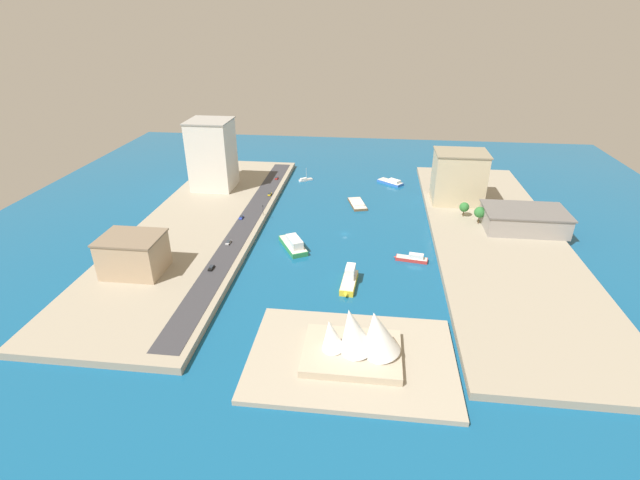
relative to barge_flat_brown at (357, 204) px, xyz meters
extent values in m
plane|color=#145684|center=(5.26, 43.39, -1.12)|extent=(440.00, 440.00, 0.00)
cube|color=#9E937F|center=(-78.45, 43.39, 0.53)|extent=(70.00, 240.00, 3.30)
cube|color=#9E937F|center=(88.98, 43.39, 0.53)|extent=(70.00, 240.00, 3.30)
cube|color=#A89E89|center=(-4.34, 148.72, -0.12)|extent=(74.22, 51.52, 2.00)
cube|color=#38383D|center=(62.98, 43.39, 2.25)|extent=(12.20, 228.00, 0.15)
cube|color=brown|center=(0.12, -0.42, -0.37)|extent=(13.86, 22.58, 1.50)
cone|color=brown|center=(3.03, -10.96, -0.37)|extent=(1.66, 1.66, 1.35)
cube|color=white|center=(-0.50, 1.82, 1.16)|extent=(8.16, 9.79, 1.58)
cube|color=beige|center=(0.12, -0.42, 0.43)|extent=(13.31, 21.68, 0.10)
cube|color=yellow|center=(-0.35, 97.99, 0.32)|extent=(7.73, 19.84, 2.89)
cone|color=yellow|center=(0.45, 108.45, 0.32)|extent=(2.80, 2.80, 2.60)
cube|color=white|center=(-0.60, 94.83, 4.46)|extent=(4.76, 8.25, 5.39)
cube|color=beige|center=(-0.35, 97.99, 1.82)|extent=(7.43, 19.04, 0.10)
cube|color=red|center=(-30.49, 70.86, -0.26)|extent=(16.32, 6.78, 1.74)
cone|color=red|center=(-22.22, 69.50, -0.26)|extent=(1.80, 1.80, 1.56)
cube|color=white|center=(-32.60, 71.21, 1.82)|extent=(7.58, 4.12, 2.42)
cube|color=beige|center=(-30.49, 70.86, 0.66)|extent=(15.67, 6.50, 0.10)
cube|color=blue|center=(-22.01, -45.01, -0.27)|extent=(19.54, 17.48, 1.71)
cone|color=blue|center=(-14.11, -51.18, -0.27)|extent=(2.16, 2.16, 1.54)
cube|color=white|center=(-24.60, -42.99, 1.59)|extent=(9.94, 9.29, 2.01)
cube|color=beige|center=(-22.01, -45.01, 0.63)|extent=(18.76, 16.78, 0.10)
cube|color=#2D8C4C|center=(31.67, 63.84, 0.16)|extent=(18.96, 25.11, 2.57)
cone|color=#2D8C4C|center=(37.75, 52.71, 0.16)|extent=(3.14, 3.14, 2.31)
cube|color=white|center=(30.33, 66.29, 3.68)|extent=(11.05, 13.93, 4.47)
cube|color=beige|center=(31.67, 63.84, 1.49)|extent=(18.20, 24.11, 0.10)
cube|color=white|center=(40.42, -43.88, -0.51)|extent=(10.11, 8.37, 1.23)
cone|color=white|center=(35.89, -47.16, -0.51)|extent=(1.54, 1.54, 1.10)
cube|color=white|center=(41.94, -42.78, 0.64)|extent=(5.14, 4.59, 1.09)
cube|color=beige|center=(40.42, -43.88, 0.15)|extent=(9.71, 8.03, 0.10)
cylinder|color=silver|center=(40.00, -44.18, 4.31)|extent=(0.24, 0.24, 8.41)
cube|color=tan|center=(99.85, 102.47, 10.94)|extent=(26.60, 21.14, 17.52)
cube|color=#7C6B55|center=(99.85, 102.47, 20.10)|extent=(27.66, 21.98, 0.80)
cube|color=#C6B793|center=(-62.71, -6.31, 18.06)|extent=(30.97, 24.37, 31.76)
cube|color=gray|center=(-62.71, -6.31, 34.34)|extent=(32.21, 25.34, 0.80)
cube|color=silver|center=(99.63, -14.39, 24.90)|extent=(26.94, 26.61, 45.44)
cube|color=#9D9992|center=(99.63, -14.39, 48.02)|extent=(28.02, 27.68, 0.80)
cube|color=gray|center=(-94.24, 32.02, 7.56)|extent=(43.10, 27.17, 10.75)
cube|color=slate|center=(-94.24, 32.02, 13.33)|extent=(44.83, 28.25, 0.80)
cylinder|color=black|center=(64.69, 98.21, 2.65)|extent=(0.26, 0.64, 0.64)
cylinder|color=black|center=(66.35, 98.19, 2.65)|extent=(0.26, 0.64, 0.64)
cylinder|color=black|center=(64.65, 94.80, 2.65)|extent=(0.26, 0.64, 0.64)
cylinder|color=black|center=(66.31, 94.78, 2.65)|extent=(0.26, 0.64, 0.64)
cube|color=black|center=(65.50, 96.50, 2.91)|extent=(1.91, 4.89, 0.72)
cube|color=#262D38|center=(65.50, 96.25, 3.54)|extent=(1.66, 2.75, 0.53)
cylinder|color=black|center=(64.46, 71.44, 2.65)|extent=(0.27, 0.65, 0.64)
cylinder|color=black|center=(66.07, 71.40, 2.65)|extent=(0.27, 0.65, 0.64)
cylinder|color=black|center=(64.37, 67.93, 2.65)|extent=(0.27, 0.65, 0.64)
cylinder|color=black|center=(65.98, 67.88, 2.65)|extent=(0.27, 0.65, 0.64)
cube|color=#B7B7BC|center=(65.22, 69.66, 2.91)|extent=(1.94, 5.07, 0.73)
cube|color=#262D38|center=(65.21, 69.41, 3.51)|extent=(1.67, 2.85, 0.47)
cylinder|color=black|center=(59.55, -4.53, 2.65)|extent=(0.26, 0.64, 0.64)
cylinder|color=black|center=(57.86, -4.55, 2.65)|extent=(0.26, 0.64, 0.64)
cylinder|color=black|center=(59.51, -1.14, 2.65)|extent=(0.26, 0.64, 0.64)
cylinder|color=black|center=(57.82, -1.16, 2.65)|extent=(0.26, 0.64, 0.64)
cube|color=yellow|center=(58.68, -2.84, 2.91)|extent=(1.95, 4.87, 0.72)
cube|color=#262D38|center=(58.68, -2.60, 3.54)|extent=(1.70, 2.74, 0.54)
cylinder|color=black|center=(66.38, 38.40, 2.65)|extent=(0.26, 0.64, 0.64)
cylinder|color=black|center=(68.09, 38.43, 2.65)|extent=(0.26, 0.64, 0.64)
cylinder|color=black|center=(66.44, 35.41, 2.65)|extent=(0.26, 0.64, 0.64)
cylinder|color=black|center=(68.15, 35.45, 2.65)|extent=(0.26, 0.64, 0.64)
cube|color=blue|center=(67.26, 36.92, 2.94)|extent=(1.99, 4.30, 0.78)
cube|color=#262D38|center=(67.27, 36.71, 3.57)|extent=(1.73, 2.42, 0.50)
cylinder|color=black|center=(61.57, -37.06, 2.65)|extent=(0.27, 0.65, 0.64)
cylinder|color=black|center=(59.97, -37.10, 2.65)|extent=(0.27, 0.65, 0.64)
cylinder|color=black|center=(61.48, -33.83, 2.65)|extent=(0.27, 0.65, 0.64)
cylinder|color=black|center=(59.89, -33.88, 2.65)|extent=(0.27, 0.65, 0.64)
cube|color=red|center=(60.73, -35.47, 2.96)|extent=(1.91, 4.66, 0.82)
cube|color=#262D38|center=(60.72, -35.24, 3.59)|extent=(1.64, 2.62, 0.46)
cylinder|color=black|center=(55.47, 30.26, 4.93)|extent=(0.18, 0.18, 5.50)
cube|color=black|center=(55.47, 30.26, 8.18)|extent=(0.36, 0.36, 1.00)
sphere|color=red|center=(55.47, 30.26, 8.53)|extent=(0.24, 0.24, 0.24)
sphere|color=yellow|center=(55.47, 30.26, 8.18)|extent=(0.24, 0.24, 0.24)
sphere|color=green|center=(55.47, 30.26, 7.83)|extent=(0.24, 0.24, 0.24)
cube|color=#BCAD93|center=(-4.34, 148.72, 2.38)|extent=(35.19, 26.57, 3.00)
cone|color=white|center=(-12.95, 148.72, 12.32)|extent=(16.95, 13.81, 19.34)
cone|color=white|center=(-4.34, 148.72, 12.54)|extent=(15.54, 12.42, 19.41)
cone|color=white|center=(3.25, 148.72, 9.86)|extent=(10.12, 8.53, 13.05)
cylinder|color=brown|center=(-63.81, 18.03, 4.00)|extent=(0.50, 0.50, 3.65)
sphere|color=#2D7233|center=(-63.81, 18.03, 8.12)|extent=(5.73, 5.73, 5.73)
cylinder|color=brown|center=(-70.80, 27.64, 4.41)|extent=(0.50, 0.50, 4.47)
sphere|color=#2D7233|center=(-70.80, 27.64, 9.22)|extent=(6.42, 6.42, 6.42)
camera|label=1|loc=(-8.00, 278.71, 112.83)|focal=25.81mm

